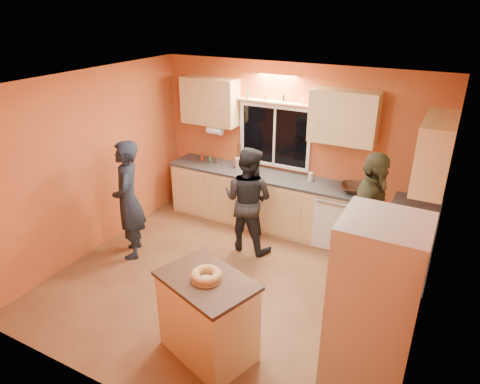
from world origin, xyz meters
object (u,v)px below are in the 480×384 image
Objects in this scene: person_left at (128,200)px; person_center at (248,200)px; island at (208,316)px; person_right at (368,224)px; refrigerator at (373,309)px.

person_left reaches higher than person_center.
person_left is (-2.00, 1.14, 0.39)m from island.
person_center is at bearing 87.93° from person_left.
person_center is 1.75m from person_right.
person_center reaches higher than island.
person_left is 1.69m from person_center.
person_right is at bearing 67.57° from person_left.
refrigerator is 0.98× the size of person_right.
person_center is (-2.13, 1.73, -0.11)m from refrigerator.
person_right is (1.74, -0.20, 0.13)m from person_center.
refrigerator is 2.74m from person_center.
island is at bearing -167.35° from refrigerator.
person_center is (1.41, 0.94, -0.07)m from person_left.
refrigerator is 1.63m from island.
refrigerator is 1.14× the size of person_center.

